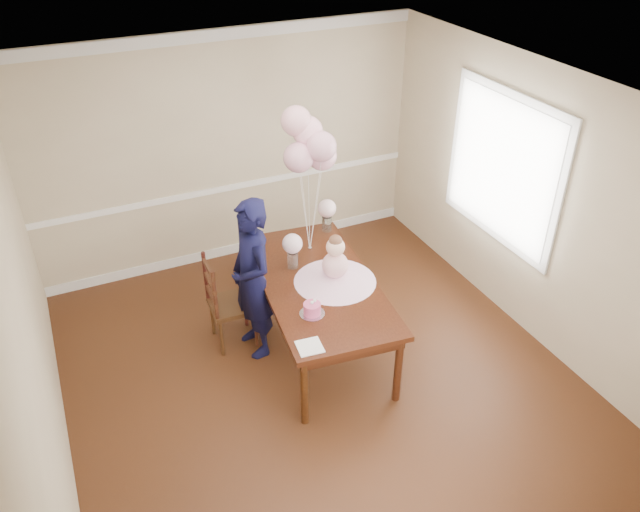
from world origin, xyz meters
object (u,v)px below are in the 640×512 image
(dining_chair_seat, at_px, (232,305))
(woman, at_px, (252,280))
(dining_table_top, at_px, (318,283))
(birthday_cake, at_px, (312,309))

(dining_chair_seat, bearing_deg, woman, -49.17)
(dining_chair_seat, height_order, woman, woman)
(dining_table_top, bearing_deg, woman, 165.68)
(dining_table_top, xyz_separation_m, woman, (-0.58, 0.22, 0.08))
(woman, bearing_deg, dining_table_top, 64.19)
(dining_table_top, distance_m, dining_chair_seat, 0.90)
(dining_chair_seat, bearing_deg, dining_table_top, -27.60)
(birthday_cake, relative_size, woman, 0.09)
(dining_table_top, height_order, woman, woman)
(woman, bearing_deg, birthday_cake, 20.93)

